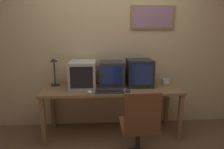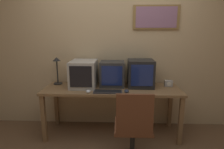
# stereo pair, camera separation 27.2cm
# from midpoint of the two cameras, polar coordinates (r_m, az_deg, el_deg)

# --- Properties ---
(wall_back) EXTENTS (8.00, 0.08, 2.60)m
(wall_back) POSITION_cam_midpoint_polar(r_m,az_deg,el_deg) (3.04, -2.95, 8.25)
(wall_back) COLOR #D1B284
(wall_back) RESTS_ON ground_plane
(desk) EXTENTS (2.00, 0.64, 0.74)m
(desk) POSITION_cam_midpoint_polar(r_m,az_deg,el_deg) (2.80, -2.80, -5.63)
(desk) COLOR olive
(desk) RESTS_ON ground_plane
(monitor_left) EXTENTS (0.38, 0.48, 0.39)m
(monitor_left) POSITION_cam_midpoint_polar(r_m,az_deg,el_deg) (2.82, -11.58, 0.03)
(monitor_left) COLOR #B7B2A8
(monitor_left) RESTS_ON desk
(monitor_center) EXTENTS (0.36, 0.35, 0.37)m
(monitor_center) POSITION_cam_midpoint_polar(r_m,az_deg,el_deg) (2.84, -2.91, 0.19)
(monitor_center) COLOR #333333
(monitor_center) RESTS_ON desk
(monitor_right) EXTENTS (0.38, 0.38, 0.40)m
(monitor_right) POSITION_cam_midpoint_polar(r_m,az_deg,el_deg) (2.86, 5.67, 0.52)
(monitor_right) COLOR black
(monitor_right) RESTS_ON desk
(keyboard_main) EXTENTS (0.39, 0.15, 0.03)m
(keyboard_main) POSITION_cam_midpoint_polar(r_m,az_deg,el_deg) (2.56, -3.83, -5.29)
(keyboard_main) COLOR #333338
(keyboard_main) RESTS_ON desk
(mouse_near_keyboard) EXTENTS (0.06, 0.11, 0.04)m
(mouse_near_keyboard) POSITION_cam_midpoint_polar(r_m,az_deg,el_deg) (2.57, 1.86, -4.98)
(mouse_near_keyboard) COLOR #282D3D
(mouse_near_keyboard) RESTS_ON desk
(mouse_far_corner) EXTENTS (0.06, 0.10, 0.04)m
(mouse_far_corner) POSITION_cam_midpoint_polar(r_m,az_deg,el_deg) (2.56, -9.83, -5.31)
(mouse_far_corner) COLOR silver
(mouse_far_corner) RESTS_ON desk
(desk_clock) EXTENTS (0.12, 0.07, 0.09)m
(desk_clock) POSITION_cam_midpoint_polar(r_m,az_deg,el_deg) (3.00, 13.67, -2.24)
(desk_clock) COLOR #B7B2AD
(desk_clock) RESTS_ON desk
(desk_lamp) EXTENTS (0.14, 0.14, 0.43)m
(desk_lamp) POSITION_cam_midpoint_polar(r_m,az_deg,el_deg) (3.00, -19.73, 2.02)
(desk_lamp) COLOR black
(desk_lamp) RESTS_ON desk
(office_chair) EXTENTS (0.44, 0.44, 0.93)m
(office_chair) POSITION_cam_midpoint_polar(r_m,az_deg,el_deg) (2.26, 4.71, -17.24)
(office_chair) COLOR black
(office_chair) RESTS_ON ground_plane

